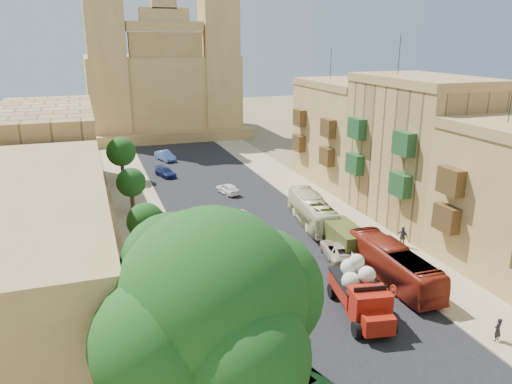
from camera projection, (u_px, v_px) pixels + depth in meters
road_surface at (243, 219)px, 49.20m from camera, size 14.00×140.00×0.01m
sidewalk_east at (329, 209)px, 52.15m from camera, size 5.00×140.00×0.01m
sidewalk_west at (145, 231)px, 46.26m from camera, size 5.00×140.00×0.01m
kerb_east at (308, 211)px, 51.36m from camera, size 0.25×140.00×0.12m
kerb_west at (172, 227)px, 47.02m from camera, size 0.25×140.00×0.12m
townhouse_c at (417, 150)px, 47.59m from camera, size 9.00×14.00×17.40m
townhouse_d at (345, 132)px, 60.46m from camera, size 9.00×14.00×15.90m
west_wall at (120, 273)px, 36.03m from camera, size 1.00×40.00×1.80m
west_building_low at (28, 252)px, 31.54m from camera, size 10.00×28.00×8.40m
west_building_mid at (48, 153)px, 54.79m from camera, size 10.00×22.00×10.00m
church at (162, 82)px, 90.30m from camera, size 28.00×22.50×36.30m
ficus_tree at (214, 308)px, 20.94m from camera, size 10.67×9.82×10.67m
street_tree_a at (171, 290)px, 28.91m from camera, size 3.06×3.06×4.70m
street_tree_b at (146, 222)px, 39.76m from camera, size 3.03×3.03×4.65m
street_tree_c at (131, 183)px, 50.62m from camera, size 2.99×2.99×4.59m
street_tree_d at (121, 152)px, 61.26m from camera, size 3.60×3.60×5.54m
red_truck at (361, 291)px, 31.82m from camera, size 3.53×6.79×3.80m
olive_pickup at (345, 239)px, 41.65m from camera, size 2.60×5.33×2.16m
bus_red_east at (393, 264)px, 36.27m from camera, size 2.52×9.91×2.75m
bus_cream_east at (312, 211)px, 47.54m from camera, size 3.63×9.98×2.72m
car_blue_a at (251, 253)px, 40.01m from camera, size 2.33×3.89×1.24m
car_white_a at (242, 219)px, 47.37m from camera, size 2.53×4.18×1.30m
car_cream at (339, 250)px, 40.31m from camera, size 3.39×5.50×1.42m
car_dkblue at (165, 172)px, 64.18m from camera, size 2.68×4.18×1.13m
car_white_b at (228, 189)px, 57.03m from camera, size 2.39×3.88×1.23m
car_blue_b at (165, 156)px, 72.49m from camera, size 2.74×4.56×1.42m
pedestrian_a at (498, 330)px, 29.28m from camera, size 0.62×0.48×1.50m
pedestrian_c at (402, 237)px, 42.50m from camera, size 0.86×1.16×1.83m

